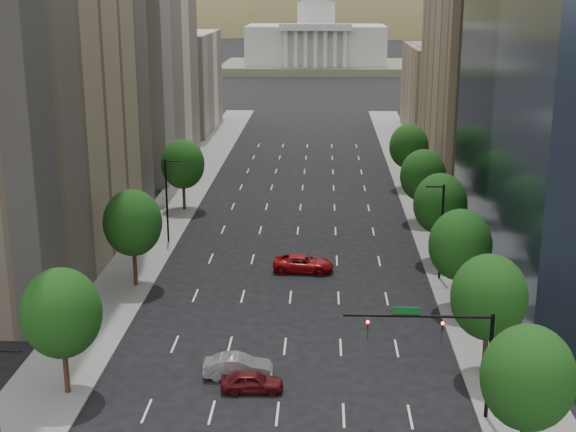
# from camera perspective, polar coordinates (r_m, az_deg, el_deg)

# --- Properties ---
(sidewalk_left) EXTENTS (6.00, 200.00, 0.15)m
(sidewalk_left) POSITION_cam_1_polar(r_m,az_deg,el_deg) (81.74, -10.47, -2.86)
(sidewalk_left) COLOR slate
(sidewalk_left) RESTS_ON ground
(sidewalk_right) EXTENTS (6.00, 200.00, 0.15)m
(sidewalk_right) POSITION_cam_1_polar(r_m,az_deg,el_deg) (80.72, 11.55, -3.16)
(sidewalk_right) COLOR slate
(sidewalk_right) RESTS_ON ground
(midrise_cream_left) EXTENTS (14.00, 30.00, 35.00)m
(midrise_cream_left) POSITION_cam_1_polar(r_m,az_deg,el_deg) (121.89, -10.83, 11.59)
(midrise_cream_left) COLOR beige
(midrise_cream_left) RESTS_ON ground
(filler_left) EXTENTS (14.00, 26.00, 18.00)m
(filler_left) POSITION_cam_1_polar(r_m,az_deg,el_deg) (154.84, -7.89, 9.40)
(filler_left) COLOR beige
(filler_left) RESTS_ON ground
(parking_tan_right) EXTENTS (14.00, 30.00, 30.00)m
(parking_tan_right) POSITION_cam_1_polar(r_m,az_deg,el_deg) (118.06, 13.63, 10.08)
(parking_tan_right) COLOR #8C7759
(parking_tan_right) RESTS_ON ground
(filler_right) EXTENTS (14.00, 26.00, 16.00)m
(filler_right) POSITION_cam_1_polar(r_m,az_deg,el_deg) (151.14, 11.13, 8.72)
(filler_right) COLOR #8C7759
(filler_right) RESTS_ON ground
(tree_right_0) EXTENTS (5.20, 5.20, 8.39)m
(tree_right_0) POSITION_cam_1_polar(r_m,az_deg,el_deg) (46.69, 16.60, -10.90)
(tree_right_0) COLOR #382316
(tree_right_0) RESTS_ON ground
(tree_right_1) EXTENTS (5.20, 5.20, 8.75)m
(tree_right_1) POSITION_cam_1_polar(r_m,az_deg,el_deg) (56.35, 14.02, -5.60)
(tree_right_1) COLOR #382316
(tree_right_1) RESTS_ON ground
(tree_right_2) EXTENTS (5.20, 5.20, 8.61)m
(tree_right_2) POSITION_cam_1_polar(r_m,az_deg,el_deg) (67.52, 12.07, -2.01)
(tree_right_2) COLOR #382316
(tree_right_2) RESTS_ON ground
(tree_right_3) EXTENTS (5.20, 5.20, 8.89)m
(tree_right_3) POSITION_cam_1_polar(r_m,az_deg,el_deg) (78.83, 10.70, 0.85)
(tree_right_3) COLOR #382316
(tree_right_3) RESTS_ON ground
(tree_right_4) EXTENTS (5.20, 5.20, 8.46)m
(tree_right_4) POSITION_cam_1_polar(r_m,az_deg,el_deg) (92.41, 9.51, 2.83)
(tree_right_4) COLOR #382316
(tree_right_4) RESTS_ON ground
(tree_right_5) EXTENTS (5.20, 5.20, 8.75)m
(tree_right_5) POSITION_cam_1_polar(r_m,az_deg,el_deg) (107.91, 8.54, 4.88)
(tree_right_5) COLOR #382316
(tree_right_5) RESTS_ON ground
(tree_left_0) EXTENTS (5.20, 5.20, 8.75)m
(tree_left_0) POSITION_cam_1_polar(r_m,az_deg,el_deg) (54.13, -15.72, -6.63)
(tree_left_0) COLOR #382316
(tree_left_0) RESTS_ON ground
(tree_left_1) EXTENTS (5.20, 5.20, 8.97)m
(tree_left_1) POSITION_cam_1_polar(r_m,az_deg,el_deg) (72.23, -10.92, -0.48)
(tree_left_1) COLOR #382316
(tree_left_1) RESTS_ON ground
(tree_left_2) EXTENTS (5.20, 5.20, 8.68)m
(tree_left_2) POSITION_cam_1_polar(r_m,az_deg,el_deg) (97.01, -7.44, 3.66)
(tree_left_2) COLOR #382316
(tree_left_2) RESTS_ON ground
(streetlight_rn) EXTENTS (1.70, 0.20, 9.00)m
(streetlight_rn) POSITION_cam_1_polar(r_m,az_deg,el_deg) (74.26, 10.75, -0.92)
(streetlight_rn) COLOR black
(streetlight_rn) RESTS_ON ground
(streetlight_ln) EXTENTS (1.70, 0.20, 9.00)m
(streetlight_ln) POSITION_cam_1_polar(r_m,az_deg,el_deg) (84.66, -8.53, 1.25)
(streetlight_ln) COLOR black
(streetlight_ln) RESTS_ON ground
(traffic_signal) EXTENTS (9.12, 0.40, 7.38)m
(traffic_signal) POSITION_cam_1_polar(r_m,az_deg,el_deg) (50.51, 11.38, -8.70)
(traffic_signal) COLOR black
(traffic_signal) RESTS_ON ground
(capitol) EXTENTS (60.00, 40.00, 35.20)m
(capitol) POSITION_cam_1_polar(r_m,az_deg,el_deg) (265.70, 1.99, 12.05)
(capitol) COLOR #596647
(capitol) RESTS_ON ground
(foothills) EXTENTS (720.00, 413.00, 263.00)m
(foothills) POSITION_cam_1_polar(r_m,az_deg,el_deg) (618.92, 5.55, 9.81)
(foothills) COLOR brown
(foothills) RESTS_ON ground
(car_maroon) EXTENTS (4.23, 1.85, 1.42)m
(car_maroon) POSITION_cam_1_polar(r_m,az_deg,el_deg) (54.64, -2.55, -11.61)
(car_maroon) COLOR #500D10
(car_maroon) RESTS_ON ground
(car_silver) EXTENTS (4.84, 1.88, 1.57)m
(car_silver) POSITION_cam_1_polar(r_m,az_deg,el_deg) (56.54, -3.55, -10.55)
(car_silver) COLOR #9C9CA1
(car_silver) RESTS_ON ground
(car_red_far) EXTENTS (5.85, 2.96, 1.59)m
(car_red_far) POSITION_cam_1_polar(r_m,az_deg,el_deg) (76.34, 1.09, -3.37)
(car_red_far) COLOR #980B0E
(car_red_far) RESTS_ON ground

